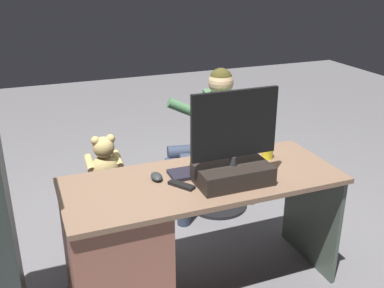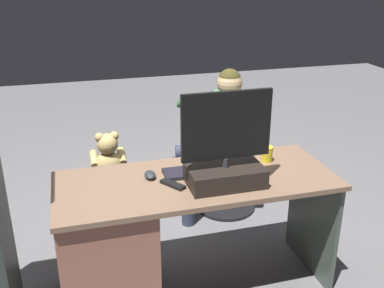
% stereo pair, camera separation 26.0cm
% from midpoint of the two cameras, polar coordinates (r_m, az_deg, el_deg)
% --- Properties ---
extents(ground_plane, '(10.00, 10.00, 0.00)m').
position_cam_midpoint_polar(ground_plane, '(3.10, 1.15, -13.56)').
color(ground_plane, '#615F62').
extents(desk, '(1.52, 0.61, 0.72)m').
position_cam_midpoint_polar(desk, '(2.53, -5.29, -12.24)').
color(desk, brown).
rests_on(desk, ground_plane).
extents(monitor, '(0.47, 0.24, 0.51)m').
position_cam_midpoint_polar(monitor, '(2.35, 7.44, -2.04)').
color(monitor, black).
rests_on(monitor, desk).
extents(keyboard, '(0.42, 0.14, 0.02)m').
position_cam_midpoint_polar(keyboard, '(2.52, 4.09, -3.44)').
color(keyboard, black).
rests_on(keyboard, desk).
extents(computer_mouse, '(0.06, 0.10, 0.04)m').
position_cam_midpoint_polar(computer_mouse, '(2.45, -2.32, -4.00)').
color(computer_mouse, '#282E30').
rests_on(computer_mouse, desk).
extents(cup, '(0.07, 0.07, 0.09)m').
position_cam_midpoint_polar(cup, '(2.70, 12.22, -1.30)').
color(cup, yellow).
rests_on(cup, desk).
extents(tv_remote, '(0.12, 0.15, 0.02)m').
position_cam_midpoint_polar(tv_remote, '(2.36, 0.70, -5.21)').
color(tv_remote, black).
rests_on(tv_remote, desk).
extents(notebook_binder, '(0.23, 0.30, 0.02)m').
position_cam_midpoint_polar(notebook_binder, '(2.48, 6.32, -3.86)').
color(notebook_binder, silver).
rests_on(notebook_binder, desk).
extents(office_chair_teddy, '(0.47, 0.47, 0.46)m').
position_cam_midpoint_polar(office_chair_teddy, '(3.15, -7.78, -7.62)').
color(office_chair_teddy, black).
rests_on(office_chair_teddy, ground_plane).
extents(teddy_bear, '(0.24, 0.24, 0.33)m').
position_cam_midpoint_polar(teddy_bear, '(3.01, -8.15, -1.80)').
color(teddy_bear, tan).
rests_on(teddy_bear, office_chair_teddy).
extents(visitor_chair, '(0.46, 0.46, 0.46)m').
position_cam_midpoint_polar(visitor_chair, '(3.51, 6.51, -4.33)').
color(visitor_chair, black).
rests_on(visitor_chair, ground_plane).
extents(person, '(0.56, 0.53, 1.11)m').
position_cam_midpoint_polar(person, '(3.31, 5.51, 1.56)').
color(person, '#457048').
rests_on(person, ground_plane).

